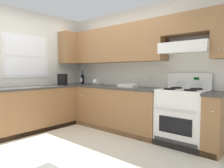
{
  "coord_description": "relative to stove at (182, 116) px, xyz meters",
  "views": [
    {
      "loc": [
        2.69,
        -2.03,
        1.23
      ],
      "look_at": [
        0.35,
        0.7,
        1.0
      ],
      "focal_mm": 32.35,
      "sensor_mm": 36.0,
      "label": 1
    }
  ],
  "objects": [
    {
      "name": "bucket",
      "position": [
        -2.6,
        -0.51,
        0.57
      ],
      "size": [
        0.24,
        0.24,
        0.26
      ],
      "color": "black",
      "rests_on": "counter_left_run"
    },
    {
      "name": "stove",
      "position": [
        0.0,
        0.0,
        0.0
      ],
      "size": [
        0.76,
        0.62,
        1.2
      ],
      "color": "white",
      "rests_on": "ground_plane"
    },
    {
      "name": "wall_left",
      "position": [
        -3.01,
        -1.03,
        0.87
      ],
      "size": [
        0.47,
        4.0,
        2.55
      ],
      "color": "silver",
      "rests_on": "ground_plane"
    },
    {
      "name": "counter_back_run",
      "position": [
        -1.47,
        -0.01,
        -0.03
      ],
      "size": [
        3.6,
        0.65,
        0.91
      ],
      "color": "olive",
      "rests_on": "ground_plane"
    },
    {
      "name": "paper_towel_roll",
      "position": [
        -2.1,
        0.08,
        0.5
      ],
      "size": [
        0.11,
        0.13,
        0.13
      ],
      "color": "white",
      "rests_on": "counter_back_run"
    },
    {
      "name": "bowl",
      "position": [
        -1.09,
        -0.02,
        0.45
      ],
      "size": [
        0.38,
        0.25,
        0.06
      ],
      "color": "white",
      "rests_on": "counter_back_run"
    },
    {
      "name": "ground_plane",
      "position": [
        -1.42,
        -1.25,
        -0.48
      ],
      "size": [
        7.04,
        7.04,
        0.0
      ],
      "primitive_type": "plane",
      "color": "beige"
    },
    {
      "name": "wine_bottle",
      "position": [
        -2.54,
        0.03,
        0.57
      ],
      "size": [
        0.08,
        0.08,
        0.35
      ],
      "color": "black",
      "rests_on": "counter_back_run"
    },
    {
      "name": "wall_back",
      "position": [
        -1.03,
        0.27,
        1.0
      ],
      "size": [
        4.68,
        0.57,
        2.55
      ],
      "color": "silver",
      "rests_on": "ground_plane"
    },
    {
      "name": "counter_left_run",
      "position": [
        -2.66,
        -1.26,
        -0.03
      ],
      "size": [
        0.63,
        1.91,
        0.91
      ],
      "color": "olive",
      "rests_on": "ground_plane"
    }
  ]
}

